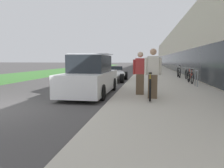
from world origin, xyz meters
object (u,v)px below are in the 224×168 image
object	(u,v)px
cruiser_bike_middle	(187,75)
vintage_roadster_curbside	(113,75)
bike_rack_hoop	(197,77)
person_bystander	(140,73)
cruiser_bike_nearest	(190,77)
person_rider	(153,74)
tandem_bicycle	(150,86)
cruiser_bike_farthest	(179,72)
parked_sedan_curbside	(91,77)

from	to	relation	value
cruiser_bike_middle	vintage_roadster_curbside	distance (m)	5.09
bike_rack_hoop	vintage_roadster_curbside	world-z (taller)	vintage_roadster_curbside
person_bystander	cruiser_bike_nearest	world-z (taller)	person_bystander
person_rider	cruiser_bike_middle	distance (m)	8.12
person_bystander	cruiser_bike_nearest	size ratio (longest dim) A/B	0.99
tandem_bicycle	bike_rack_hoop	distance (m)	4.39
cruiser_bike_nearest	cruiser_bike_farthest	distance (m)	4.21
person_rider	cruiser_bike_farthest	distance (m)	10.02
cruiser_bike_nearest	vintage_roadster_curbside	xyz separation A→B (m)	(-4.88, 1.75, -0.03)
person_bystander	person_rider	bearing A→B (deg)	-60.20
tandem_bicycle	vintage_roadster_curbside	xyz separation A→B (m)	(-2.46, 6.96, -0.07)
bike_rack_hoop	parked_sedan_curbside	distance (m)	5.66
bike_rack_hoop	cruiser_bike_middle	bearing A→B (deg)	87.20
tandem_bicycle	bike_rack_hoop	world-z (taller)	tandem_bicycle
cruiser_bike_farthest	vintage_roadster_curbside	xyz separation A→B (m)	(-4.79, -2.46, -0.08)
cruiser_bike_nearest	parked_sedan_curbside	xyz separation A→B (m)	(-4.93, -4.32, 0.27)
cruiser_bike_nearest	cruiser_bike_middle	world-z (taller)	cruiser_bike_nearest
tandem_bicycle	bike_rack_hoop	bearing A→B (deg)	56.28
cruiser_bike_farthest	parked_sedan_curbside	xyz separation A→B (m)	(-4.84, -8.53, 0.23)
bike_rack_hoop	vintage_roadster_curbside	bearing A→B (deg)	145.88
parked_sedan_curbside	vintage_roadster_curbside	size ratio (longest dim) A/B	1.05
person_bystander	parked_sedan_curbside	bearing A→B (deg)	169.37
person_rider	cruiser_bike_farthest	bearing A→B (deg)	77.10
tandem_bicycle	cruiser_bike_farthest	distance (m)	9.70
person_bystander	bike_rack_hoop	bearing A→B (deg)	48.28
person_rider	parked_sedan_curbside	bearing A→B (deg)	154.67
vintage_roadster_curbside	person_rider	bearing A→B (deg)	-70.72
cruiser_bike_middle	parked_sedan_curbside	distance (m)	8.25
bike_rack_hoop	parked_sedan_curbside	xyz separation A→B (m)	(-4.94, -2.76, 0.13)
bike_rack_hoop	cruiser_bike_farthest	bearing A→B (deg)	91.02
tandem_bicycle	vintage_roadster_curbside	distance (m)	7.39
cruiser_bike_farthest	cruiser_bike_middle	bearing A→B (deg)	-82.13
tandem_bicycle	cruiser_bike_farthest	size ratio (longest dim) A/B	1.56
person_bystander	vintage_roadster_curbside	size ratio (longest dim) A/B	0.39
tandem_bicycle	vintage_roadster_curbside	size ratio (longest dim) A/B	0.62
tandem_bicycle	person_bystander	bearing A→B (deg)	127.77
tandem_bicycle	bike_rack_hoop	size ratio (longest dim) A/B	3.20
person_bystander	cruiser_bike_middle	xyz separation A→B (m)	(3.00, 6.87, -0.49)
person_rider	cruiser_bike_nearest	distance (m)	6.04
tandem_bicycle	person_bystander	size ratio (longest dim) A/B	1.60
parked_sedan_curbside	vintage_roadster_curbside	bearing A→B (deg)	89.58
bike_rack_hoop	cruiser_bike_middle	xyz separation A→B (m)	(0.18, 3.71, -0.15)
bike_rack_hoop	cruiser_bike_farthest	xyz separation A→B (m)	(-0.10, 5.77, -0.10)
person_rider	bike_rack_hoop	xyz separation A→B (m)	(2.34, 3.99, -0.38)
cruiser_bike_nearest	cruiser_bike_farthest	world-z (taller)	cruiser_bike_farthest
cruiser_bike_nearest	cruiser_bike_middle	bearing A→B (deg)	84.91
parked_sedan_curbside	tandem_bicycle	bearing A→B (deg)	-19.56
person_rider	person_bystander	xyz separation A→B (m)	(-0.48, 0.83, -0.04)
person_rider	vintage_roadster_curbside	xyz separation A→B (m)	(-2.55, 7.30, -0.56)
cruiser_bike_nearest	vintage_roadster_curbside	world-z (taller)	vintage_roadster_curbside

